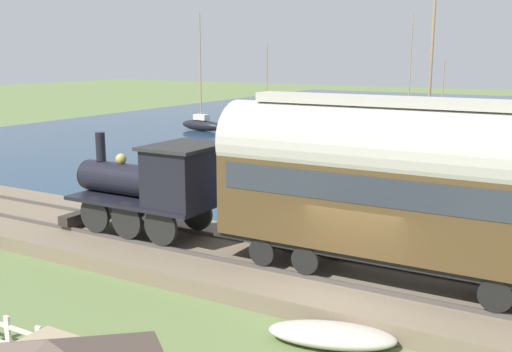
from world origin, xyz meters
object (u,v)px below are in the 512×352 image
object	(u,v)px
sailboat_black	(201,124)
sailboat_gray	(408,114)
beached_dinghy	(332,335)
sailboat_teal	(267,113)
steam_locomotive	(158,182)
passenger_coach	(408,181)
sailboat_white	(441,124)
sailboat_blue	(422,215)

from	to	relation	value
sailboat_black	sailboat_gray	xyz separation A→B (m)	(14.19, -13.03, 0.18)
sailboat_gray	beached_dinghy	xyz separation A→B (m)	(-43.05, -10.74, -0.56)
sailboat_teal	sailboat_gray	size ratio (longest dim) A/B	0.73
steam_locomotive	beached_dinghy	world-z (taller)	steam_locomotive
steam_locomotive	sailboat_gray	bearing A→B (deg)	4.99
passenger_coach	beached_dinghy	xyz separation A→B (m)	(-3.09, 0.64, -2.93)
sailboat_black	sailboat_white	size ratio (longest dim) A/B	1.57
sailboat_white	sailboat_gray	distance (m)	7.66
sailboat_teal	sailboat_white	xyz separation A→B (m)	(-2.19, -16.92, 0.15)
sailboat_white	steam_locomotive	bearing A→B (deg)	-161.89
steam_locomotive	sailboat_blue	size ratio (longest dim) A/B	0.57
sailboat_white	sailboat_gray	bearing A→B (deg)	54.87
passenger_coach	sailboat_blue	world-z (taller)	sailboat_blue
sailboat_teal	sailboat_black	size ratio (longest dim) A/B	0.76
passenger_coach	sailboat_gray	world-z (taller)	sailboat_gray
sailboat_blue	steam_locomotive	bearing A→B (deg)	149.02
sailboat_teal	sailboat_gray	bearing A→B (deg)	-100.05
steam_locomotive	sailboat_blue	bearing A→B (deg)	-46.52
sailboat_black	beached_dinghy	distance (m)	37.38
sailboat_white	sailboat_blue	bearing A→B (deg)	-148.37
sailboat_black	beached_dinghy	size ratio (longest dim) A/B	3.11
sailboat_white	sailboat_teal	bearing A→B (deg)	102.32
sailboat_white	sailboat_gray	world-z (taller)	sailboat_gray
sailboat_gray	sailboat_blue	distance (m)	35.11
steam_locomotive	sailboat_white	distance (m)	33.75
beached_dinghy	sailboat_blue	bearing A→B (deg)	3.28
passenger_coach	sailboat_blue	distance (m)	6.95
sailboat_black	sailboat_white	xyz separation A→B (m)	(7.93, -17.44, 0.18)
sailboat_teal	sailboat_white	world-z (taller)	sailboat_teal
steam_locomotive	sailboat_gray	size ratio (longest dim) A/B	0.56
sailboat_gray	sailboat_black	bearing A→B (deg)	168.24
sailboat_teal	sailboat_white	bearing A→B (deg)	-125.43
sailboat_teal	sailboat_black	xyz separation A→B (m)	(-10.12, 0.51, -0.04)
passenger_coach	sailboat_black	xyz separation A→B (m)	(25.76, 24.41, -2.55)
steam_locomotive	sailboat_teal	xyz separation A→B (m)	(35.89, 16.00, -1.65)
passenger_coach	sailboat_blue	xyz separation A→B (m)	(6.36, 1.19, -2.53)
sailboat_gray	sailboat_blue	world-z (taller)	sailboat_gray
sailboat_teal	sailboat_gray	world-z (taller)	sailboat_gray
steam_locomotive	sailboat_white	world-z (taller)	sailboat_white
sailboat_teal	beached_dinghy	size ratio (longest dim) A/B	2.36
beached_dinghy	steam_locomotive	bearing A→B (deg)	66.92
passenger_coach	sailboat_black	distance (m)	35.58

